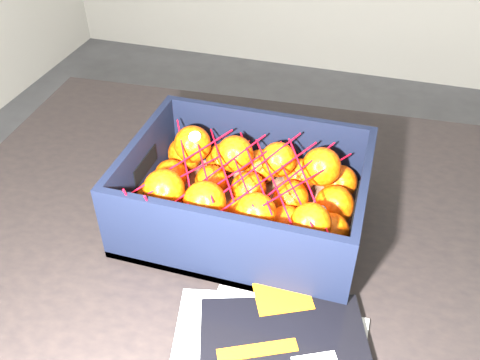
# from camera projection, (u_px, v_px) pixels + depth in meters

# --- Properties ---
(ground) EXTENTS (3.50, 3.50, 0.00)m
(ground) POSITION_uv_depth(u_px,v_px,m) (321.00, 340.00, 1.53)
(ground) COLOR #3C3C3F
(ground) RESTS_ON ground
(table) EXTENTS (1.24, 0.87, 0.75)m
(table) POSITION_uv_depth(u_px,v_px,m) (290.00, 274.00, 0.88)
(table) COLOR black
(table) RESTS_ON ground
(produce_crate) EXTENTS (0.36, 0.27, 0.13)m
(produce_crate) POSITION_uv_depth(u_px,v_px,m) (245.00, 202.00, 0.81)
(produce_crate) COLOR brown
(produce_crate) RESTS_ON table
(clementine_heap) EXTENTS (0.34, 0.25, 0.11)m
(clementine_heap) POSITION_uv_depth(u_px,v_px,m) (244.00, 195.00, 0.81)
(clementine_heap) COLOR #D64004
(clementine_heap) RESTS_ON produce_crate
(mesh_net) EXTENTS (0.29, 0.24, 0.09)m
(mesh_net) POSITION_uv_depth(u_px,v_px,m) (239.00, 173.00, 0.77)
(mesh_net) COLOR red
(mesh_net) RESTS_ON clementine_heap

